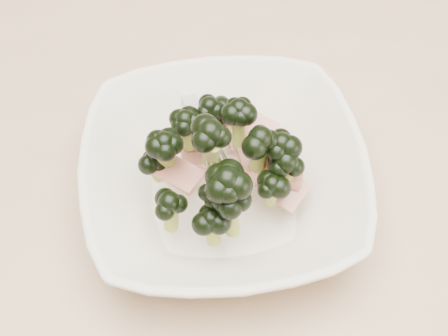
# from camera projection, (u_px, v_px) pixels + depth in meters

# --- Properties ---
(dining_table) EXTENTS (1.20, 0.80, 0.75)m
(dining_table) POSITION_uv_depth(u_px,v_px,m) (228.00, 269.00, 0.69)
(dining_table) COLOR tan
(dining_table) RESTS_ON ground
(broccoli_dish) EXTENTS (0.34, 0.34, 0.13)m
(broccoli_dish) POSITION_uv_depth(u_px,v_px,m) (224.00, 175.00, 0.59)
(broccoli_dish) COLOR beige
(broccoli_dish) RESTS_ON dining_table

